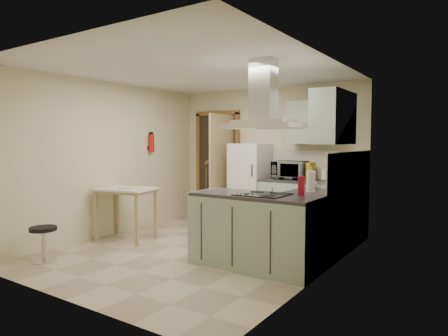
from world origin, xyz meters
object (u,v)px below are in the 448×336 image
Objects in this scene: bentwood_chair at (220,199)px; microwave at (290,170)px; fridge at (250,185)px; drop_leaf_table at (126,214)px; stool at (44,244)px; peninsula at (255,231)px; extractor_hood at (263,126)px.

microwave reaches higher than bentwood_chair.
fridge is 2.23m from drop_leaf_table.
fridge is 3.33× the size of stool.
microwave reaches higher than peninsula.
extractor_hood reaches higher than fridge.
microwave is (0.75, 0.05, 0.30)m from fridge.
stool is (-1.14, -3.28, -0.52)m from fridge.
peninsula is 2.17m from microwave.
fridge is 0.81m from microwave.
drop_leaf_table is (-1.15, -1.88, -0.34)m from fridge.
peninsula is (1.22, -1.98, -0.30)m from fridge.
peninsula is 2.80× the size of microwave.
peninsula is at bearing -79.70° from microwave.
extractor_hood is at bearing 0.00° from peninsula.
bentwood_chair is 3.44m from stool.
drop_leaf_table is 2.05m from bentwood_chair.
microwave is (1.49, -0.08, 0.62)m from bentwood_chair.
bentwood_chair is 1.57× the size of microwave.
fridge reaches higher than bentwood_chair.
fridge is at bearing 121.74° from peninsula.
peninsula is at bearing -58.26° from fridge.
stool is at bearing -152.17° from extractor_hood.
peninsula is 1.27m from extractor_hood.
microwave is at bearing 103.15° from peninsula.
microwave is at bearing 4.04° from fridge.
peninsula is 3.44× the size of stool.
extractor_hood is 3.17m from stool.
stool is at bearing -109.22° from fridge.
drop_leaf_table is 0.99× the size of bentwood_chair.
fridge is 3.52m from stool.
bentwood_chair reaches higher than drop_leaf_table.
fridge is 1.73× the size of bentwood_chair.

